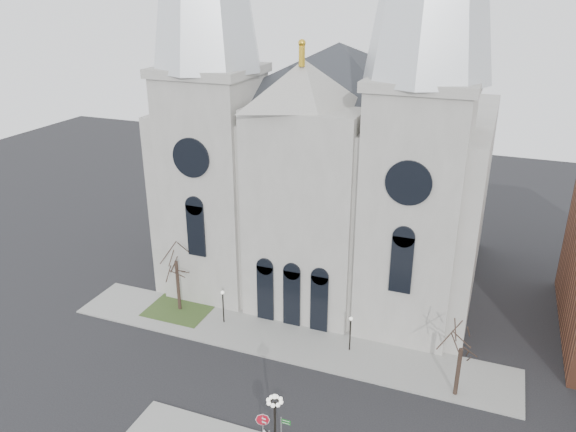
% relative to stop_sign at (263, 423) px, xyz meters
% --- Properties ---
extents(ground, '(160.00, 160.00, 0.00)m').
position_rel_stop_sign_xyz_m(ground, '(-3.44, 1.06, -2.04)').
color(ground, black).
rests_on(ground, ground).
extents(sidewalk_far, '(40.00, 6.00, 0.14)m').
position_rel_stop_sign_xyz_m(sidewalk_far, '(-3.44, 12.06, -1.97)').
color(sidewalk_far, gray).
rests_on(sidewalk_far, ground).
extents(grass_patch, '(6.00, 5.00, 0.18)m').
position_rel_stop_sign_xyz_m(grass_patch, '(-14.44, 13.06, -1.95)').
color(grass_patch, '#2D401B').
rests_on(grass_patch, ground).
extents(cathedral, '(33.00, 26.66, 54.00)m').
position_rel_stop_sign_xyz_m(cathedral, '(-3.44, 23.91, 16.44)').
color(cathedral, '#9E9B93').
rests_on(cathedral, ground).
extents(tree_left, '(3.20, 3.20, 7.50)m').
position_rel_stop_sign_xyz_m(tree_left, '(-14.44, 13.06, 3.54)').
color(tree_left, black).
rests_on(tree_left, ground).
extents(tree_right, '(3.20, 3.20, 6.00)m').
position_rel_stop_sign_xyz_m(tree_right, '(11.56, 10.06, 2.43)').
color(tree_right, black).
rests_on(tree_right, ground).
extents(ped_lamp_left, '(0.32, 0.32, 3.26)m').
position_rel_stop_sign_xyz_m(ped_lamp_left, '(-9.44, 12.56, 0.29)').
color(ped_lamp_left, black).
rests_on(ped_lamp_left, sidewalk_far).
extents(ped_lamp_right, '(0.32, 0.32, 3.26)m').
position_rel_stop_sign_xyz_m(ped_lamp_right, '(2.56, 12.56, 0.29)').
color(ped_lamp_right, black).
rests_on(ped_lamp_right, sidewalk_far).
extents(stop_sign, '(0.97, 0.10, 2.68)m').
position_rel_stop_sign_xyz_m(stop_sign, '(0.00, 0.00, 0.00)').
color(stop_sign, slate).
rests_on(stop_sign, sidewalk_near).
extents(globe_lamp, '(1.24, 1.24, 5.20)m').
position_rel_stop_sign_xyz_m(globe_lamp, '(1.18, -0.76, 1.37)').
color(globe_lamp, black).
rests_on(globe_lamp, sidewalk_near).
extents(street_name_sign, '(0.73, 0.09, 2.27)m').
position_rel_stop_sign_xyz_m(street_name_sign, '(1.17, 0.56, -0.56)').
color(street_name_sign, slate).
rests_on(street_name_sign, sidewalk_near).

